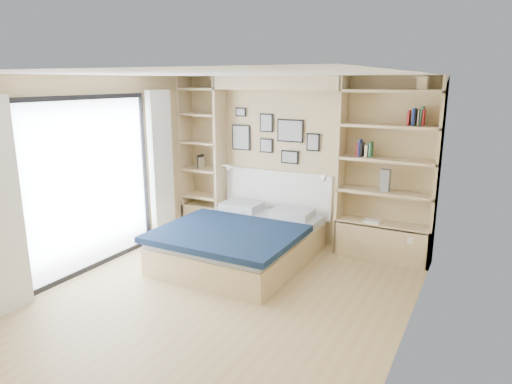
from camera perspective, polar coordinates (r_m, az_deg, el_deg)
The scene contains 8 objects.
ground at distance 5.41m, azimuth -4.24°, elevation -13.00°, with size 4.50×4.50×0.00m, color tan.
room_shell at distance 6.48m, azimuth -0.20°, elevation 1.70°, with size 4.50×4.50×4.50m.
bed at distance 6.34m, azimuth -1.82°, elevation -6.07°, with size 1.81×2.26×1.07m.
photo_gallery at distance 7.05m, azimuth 2.02°, elevation 7.01°, with size 1.48×0.02×0.82m.
reading_lamps at distance 6.86m, azimuth 2.31°, elevation 2.57°, with size 1.92×0.12×0.15m.
shelf_decor at distance 6.34m, azimuth 15.02°, elevation 6.80°, with size 3.51×0.23×2.03m.
deck at distance 7.80m, azimuth -27.44°, elevation -6.01°, with size 3.20×4.00×0.05m, color #6C5E4F.
deck_chair at distance 7.55m, azimuth -23.26°, elevation -3.10°, with size 0.66×0.90×0.81m.
Camera 1 is at (2.59, -4.08, 2.44)m, focal length 32.00 mm.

